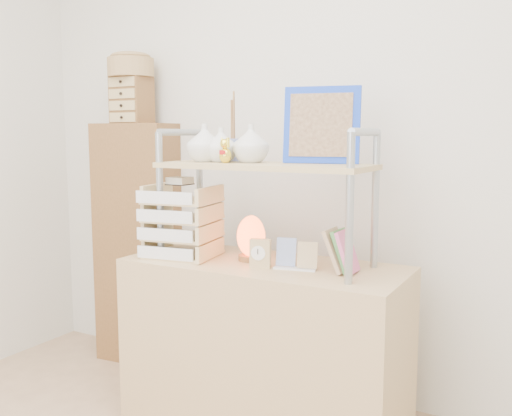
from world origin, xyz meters
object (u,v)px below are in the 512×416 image
at_px(salt_lamp, 251,238).
at_px(cabinet, 138,244).
at_px(desk, 264,348).
at_px(letter_tray, 181,225).

bearing_deg(salt_lamp, cabinet, 159.36).
distance_m(desk, letter_tray, 0.65).
relative_size(desk, cabinet, 0.89).
height_order(desk, letter_tray, letter_tray).
height_order(desk, salt_lamp, salt_lamp).
relative_size(cabinet, salt_lamp, 6.89).
bearing_deg(salt_lamp, desk, -11.97).
bearing_deg(salt_lamp, letter_tray, -166.57).
bearing_deg(desk, cabinet, 159.95).
height_order(desk, cabinet, cabinet).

